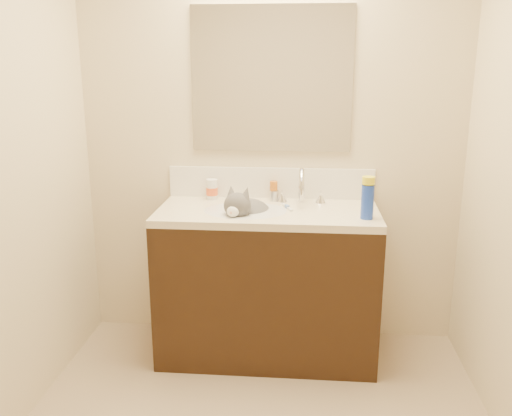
% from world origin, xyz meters
% --- Properties ---
extents(room_shell, '(2.24, 2.54, 2.52)m').
position_xyz_m(room_shell, '(0.00, 0.00, 1.49)').
color(room_shell, beige).
rests_on(room_shell, ground).
extents(vanity_cabinet, '(1.20, 0.55, 0.82)m').
position_xyz_m(vanity_cabinet, '(0.00, 0.97, 0.41)').
color(vanity_cabinet, black).
rests_on(vanity_cabinet, ground).
extents(counter_slab, '(1.20, 0.55, 0.04)m').
position_xyz_m(counter_slab, '(0.00, 0.97, 0.84)').
color(counter_slab, beige).
rests_on(counter_slab, vanity_cabinet).
extents(basin, '(0.45, 0.36, 0.14)m').
position_xyz_m(basin, '(-0.12, 0.94, 0.79)').
color(basin, silver).
rests_on(basin, vanity_cabinet).
extents(faucet, '(0.28, 0.20, 0.21)m').
position_xyz_m(faucet, '(0.18, 1.11, 0.95)').
color(faucet, silver).
rests_on(faucet, counter_slab).
extents(cat, '(0.35, 0.41, 0.31)m').
position_xyz_m(cat, '(-0.12, 0.97, 0.83)').
color(cat, '#4F4C4F').
rests_on(cat, basin).
extents(backsplash, '(1.20, 0.02, 0.18)m').
position_xyz_m(backsplash, '(0.00, 1.24, 0.95)').
color(backsplash, white).
rests_on(backsplash, counter_slab).
extents(mirror, '(0.90, 0.02, 0.80)m').
position_xyz_m(mirror, '(0.00, 1.24, 1.54)').
color(mirror, white).
rests_on(mirror, room_shell).
extents(pill_bottle, '(0.08, 0.08, 0.12)m').
position_xyz_m(pill_bottle, '(-0.34, 1.18, 0.92)').
color(pill_bottle, silver).
rests_on(pill_bottle, counter_slab).
extents(pill_label, '(0.08, 0.08, 0.04)m').
position_xyz_m(pill_label, '(-0.34, 1.18, 0.91)').
color(pill_label, '#E85A26').
rests_on(pill_label, pill_bottle).
extents(silver_jar, '(0.05, 0.05, 0.06)m').
position_xyz_m(silver_jar, '(0.02, 1.17, 0.89)').
color(silver_jar, '#B7B7BC').
rests_on(silver_jar, counter_slab).
extents(amber_bottle, '(0.06, 0.06, 0.11)m').
position_xyz_m(amber_bottle, '(0.02, 1.19, 0.92)').
color(amber_bottle, '#C66717').
rests_on(amber_bottle, counter_slab).
extents(toothbrush, '(0.07, 0.14, 0.01)m').
position_xyz_m(toothbrush, '(0.10, 1.01, 0.87)').
color(toothbrush, silver).
rests_on(toothbrush, counter_slab).
extents(toothbrush_head, '(0.03, 0.04, 0.02)m').
position_xyz_m(toothbrush_head, '(0.10, 1.01, 0.87)').
color(toothbrush_head, '#6587D7').
rests_on(toothbrush_head, counter_slab).
extents(spray_can, '(0.08, 0.08, 0.18)m').
position_xyz_m(spray_can, '(0.52, 0.84, 0.95)').
color(spray_can, '#1B3CC1').
rests_on(spray_can, counter_slab).
extents(spray_cap, '(0.08, 0.08, 0.04)m').
position_xyz_m(spray_cap, '(0.52, 0.84, 1.06)').
color(spray_cap, yellow).
rests_on(spray_cap, spray_can).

